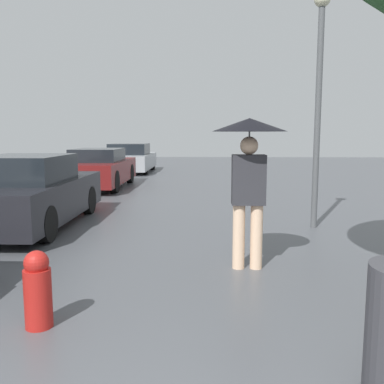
{
  "coord_description": "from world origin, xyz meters",
  "views": [
    {
      "loc": [
        0.02,
        -1.27,
        1.69
      ],
      "look_at": [
        -0.13,
        3.99,
        0.97
      ],
      "focal_mm": 40.0,
      "sensor_mm": 36.0,
      "label": 1
    }
  ],
  "objects_px": {
    "parked_car_third": "(100,169)",
    "fire_hydrant": "(38,290)",
    "parked_car_second": "(30,193)",
    "parked_car_farthest": "(130,159)",
    "pedestrian": "(249,158)",
    "street_lamp": "(319,81)"
  },
  "relations": [
    {
      "from": "pedestrian",
      "to": "parked_car_third",
      "type": "height_order",
      "value": "pedestrian"
    },
    {
      "from": "parked_car_third",
      "to": "parked_car_farthest",
      "type": "distance_m",
      "value": 5.59
    },
    {
      "from": "parked_car_second",
      "to": "fire_hydrant",
      "type": "distance_m",
      "value": 4.48
    },
    {
      "from": "pedestrian",
      "to": "fire_hydrant",
      "type": "relative_size",
      "value": 2.72
    },
    {
      "from": "parked_car_farthest",
      "to": "fire_hydrant",
      "type": "height_order",
      "value": "parked_car_farthest"
    },
    {
      "from": "pedestrian",
      "to": "fire_hydrant",
      "type": "bearing_deg",
      "value": -139.25
    },
    {
      "from": "parked_car_third",
      "to": "parked_car_farthest",
      "type": "relative_size",
      "value": 1.0
    },
    {
      "from": "street_lamp",
      "to": "fire_hydrant",
      "type": "height_order",
      "value": "street_lamp"
    },
    {
      "from": "parked_car_second",
      "to": "parked_car_third",
      "type": "height_order",
      "value": "parked_car_second"
    },
    {
      "from": "parked_car_farthest",
      "to": "fire_hydrant",
      "type": "distance_m",
      "value": 15.49
    },
    {
      "from": "parked_car_third",
      "to": "fire_hydrant",
      "type": "distance_m",
      "value": 9.96
    },
    {
      "from": "street_lamp",
      "to": "parked_car_farthest",
      "type": "bearing_deg",
      "value": 115.23
    },
    {
      "from": "parked_car_second",
      "to": "parked_car_farthest",
      "type": "xyz_separation_m",
      "value": [
        -0.1,
        11.26,
        -0.02
      ]
    },
    {
      "from": "parked_car_second",
      "to": "fire_hydrant",
      "type": "height_order",
      "value": "parked_car_second"
    },
    {
      "from": "parked_car_farthest",
      "to": "street_lamp",
      "type": "distance_m",
      "value": 12.57
    },
    {
      "from": "fire_hydrant",
      "to": "parked_car_second",
      "type": "bearing_deg",
      "value": 112.99
    },
    {
      "from": "parked_car_third",
      "to": "parked_car_farthest",
      "type": "height_order",
      "value": "parked_car_farthest"
    },
    {
      "from": "parked_car_second",
      "to": "fire_hydrant",
      "type": "relative_size",
      "value": 5.72
    },
    {
      "from": "pedestrian",
      "to": "street_lamp",
      "type": "bearing_deg",
      "value": 59.24
    },
    {
      "from": "fire_hydrant",
      "to": "parked_car_farthest",
      "type": "bearing_deg",
      "value": 96.86
    },
    {
      "from": "parked_car_second",
      "to": "parked_car_farthest",
      "type": "distance_m",
      "value": 11.26
    },
    {
      "from": "parked_car_second",
      "to": "pedestrian",
      "type": "bearing_deg",
      "value": -32.65
    }
  ]
}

